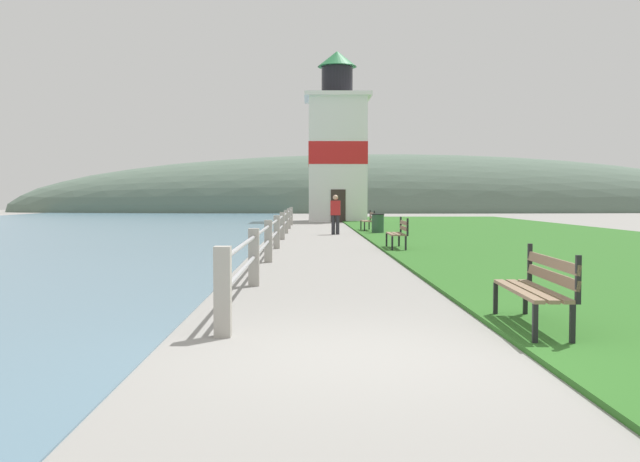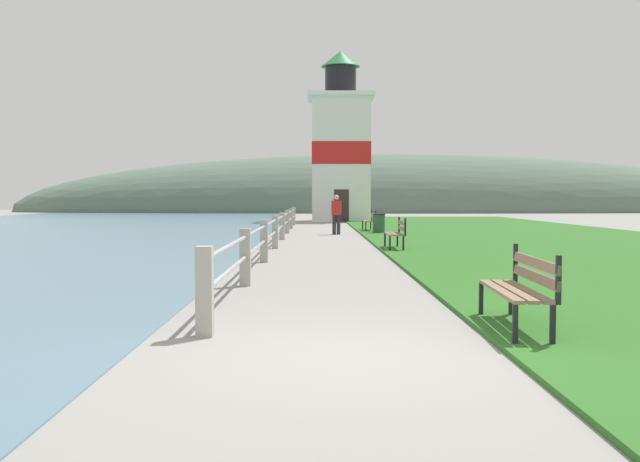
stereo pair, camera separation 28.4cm
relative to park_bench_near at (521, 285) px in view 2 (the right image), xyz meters
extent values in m
plane|color=gray|center=(-2.04, -1.20, -0.54)|extent=(160.00, 160.00, 0.00)
cube|color=#2D6623|center=(5.53, 17.67, -0.51)|extent=(12.00, 56.60, 0.06)
cube|color=#A8A399|center=(-3.50, -0.20, -0.05)|extent=(0.18, 0.18, 0.98)
cube|color=#A8A399|center=(-3.50, 4.24, -0.05)|extent=(0.18, 0.18, 0.98)
cube|color=#A8A399|center=(-3.50, 8.68, -0.05)|extent=(0.18, 0.18, 0.98)
cube|color=#A8A399|center=(-3.50, 13.12, -0.05)|extent=(0.18, 0.18, 0.98)
cube|color=#A8A399|center=(-3.50, 17.56, -0.05)|extent=(0.18, 0.18, 0.98)
cube|color=#A8A399|center=(-3.50, 22.00, -0.05)|extent=(0.18, 0.18, 0.98)
cube|color=#A8A399|center=(-3.50, 26.44, -0.05)|extent=(0.18, 0.18, 0.98)
cube|color=#A8A399|center=(-3.50, 30.87, -0.05)|extent=(0.18, 0.18, 0.98)
cylinder|color=#B2B2B7|center=(-3.50, 15.34, 0.30)|extent=(0.06, 31.08, 0.06)
cylinder|color=#B2B2B7|center=(-3.50, 15.34, -0.05)|extent=(0.06, 31.08, 0.06)
cube|color=#846B51|center=(-0.24, 0.01, -0.07)|extent=(0.19, 1.83, 0.04)
cube|color=#846B51|center=(-0.09, 0.00, -0.07)|extent=(0.19, 1.83, 0.04)
cube|color=#846B51|center=(0.06, 0.00, -0.07)|extent=(0.19, 1.83, 0.04)
cube|color=#846B51|center=(0.14, -0.01, 0.25)|extent=(0.13, 1.83, 0.11)
cube|color=#846B51|center=(0.14, -0.01, 0.09)|extent=(0.13, 1.83, 0.11)
cube|color=black|center=(-0.31, -0.88, -0.31)|extent=(0.05, 0.05, 0.45)
cube|color=black|center=(-0.24, 0.90, -0.31)|extent=(0.05, 0.05, 0.45)
cube|color=black|center=(0.06, -0.89, -0.31)|extent=(0.05, 0.05, 0.45)
cube|color=black|center=(0.13, 0.88, -0.31)|extent=(0.05, 0.05, 0.45)
cube|color=black|center=(0.11, -0.89, 0.16)|extent=(0.05, 0.05, 0.49)
cube|color=black|center=(0.18, 0.88, 0.16)|extent=(0.05, 0.05, 0.49)
cube|color=#846B51|center=(-0.22, 12.37, -0.07)|extent=(0.13, 1.63, 0.04)
cube|color=#846B51|center=(-0.07, 12.37, -0.07)|extent=(0.13, 1.63, 0.04)
cube|color=#846B51|center=(0.08, 12.37, -0.07)|extent=(0.13, 1.63, 0.04)
cube|color=#846B51|center=(0.16, 12.37, 0.25)|extent=(0.07, 1.63, 0.11)
cube|color=#846B51|center=(0.16, 12.37, 0.09)|extent=(0.07, 1.63, 0.11)
cube|color=black|center=(-0.26, 11.59, -0.31)|extent=(0.05, 0.05, 0.45)
cube|color=black|center=(-0.25, 13.16, -0.31)|extent=(0.05, 0.05, 0.45)
cube|color=black|center=(0.11, 11.58, -0.31)|extent=(0.05, 0.05, 0.45)
cube|color=black|center=(0.12, 13.16, -0.31)|extent=(0.05, 0.05, 0.45)
cube|color=black|center=(0.15, 11.58, 0.16)|extent=(0.05, 0.05, 0.49)
cube|color=black|center=(0.17, 13.16, 0.16)|extent=(0.05, 0.05, 0.49)
cube|color=#846B51|center=(-0.13, 23.46, -0.07)|extent=(0.15, 1.63, 0.04)
cube|color=#846B51|center=(0.02, 23.47, -0.07)|extent=(0.15, 1.63, 0.04)
cube|color=#846B51|center=(0.16, 23.47, -0.07)|extent=(0.15, 1.63, 0.04)
cube|color=#846B51|center=(0.25, 23.47, 0.25)|extent=(0.09, 1.63, 0.11)
cube|color=#846B51|center=(0.25, 23.47, 0.09)|extent=(0.09, 1.63, 0.11)
cube|color=black|center=(-0.15, 22.67, -0.31)|extent=(0.05, 0.05, 0.45)
cube|color=black|center=(-0.19, 24.25, -0.31)|extent=(0.05, 0.05, 0.45)
cube|color=black|center=(0.22, 22.68, -0.31)|extent=(0.05, 0.05, 0.45)
cube|color=black|center=(0.18, 24.26, -0.31)|extent=(0.05, 0.05, 0.45)
cube|color=black|center=(0.27, 22.68, 0.16)|extent=(0.05, 0.05, 0.49)
cube|color=black|center=(0.23, 24.26, 0.16)|extent=(0.05, 0.05, 0.49)
cube|color=white|center=(-0.73, 37.53, 3.33)|extent=(3.60, 3.60, 7.73)
cube|color=red|center=(-0.73, 37.53, 3.71)|extent=(3.64, 3.64, 1.39)
cube|color=white|center=(-0.73, 37.53, 7.31)|extent=(4.14, 4.14, 0.25)
cylinder|color=black|center=(-0.73, 37.53, 8.33)|extent=(1.98, 1.98, 1.79)
cone|color=#23703D|center=(-0.73, 37.53, 9.72)|extent=(2.47, 2.47, 0.98)
cube|color=#332823|center=(-0.73, 35.71, 0.46)|extent=(0.90, 0.06, 2.00)
cylinder|color=#28282D|center=(-1.55, 21.10, -0.14)|extent=(0.15, 0.15, 0.79)
cylinder|color=#28282D|center=(-1.37, 21.08, -0.14)|extent=(0.15, 0.15, 0.79)
cube|color=#B22323|center=(-1.46, 21.09, 0.55)|extent=(0.41, 0.25, 0.59)
sphere|color=tan|center=(-1.46, 21.09, 0.97)|extent=(0.21, 0.21, 0.21)
cylinder|color=#2D5138|center=(0.30, 21.37, -0.14)|extent=(0.50, 0.50, 0.80)
cylinder|color=black|center=(0.30, 21.37, 0.28)|extent=(0.54, 0.54, 0.04)
ellipsoid|color=#566B5B|center=(5.96, 66.54, -0.54)|extent=(80.00, 16.00, 12.00)
camera|label=1|loc=(-2.58, -7.89, 0.97)|focal=40.00mm
camera|label=2|loc=(-2.29, -7.89, 0.97)|focal=40.00mm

